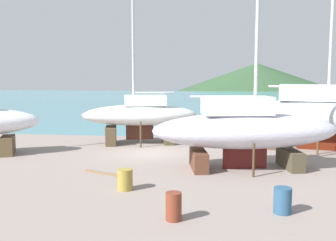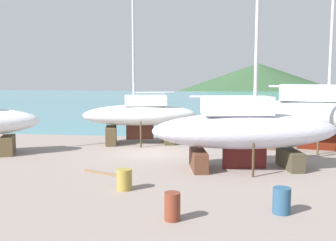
{
  "view_description": "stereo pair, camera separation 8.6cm",
  "coord_description": "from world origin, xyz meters",
  "px_view_note": "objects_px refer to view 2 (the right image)",
  "views": [
    {
      "loc": [
        4.2,
        -23.15,
        4.69
      ],
      "look_at": [
        1.16,
        -0.19,
        2.03
      ],
      "focal_mm": 41.22,
      "sensor_mm": 36.0,
      "label": 1
    },
    {
      "loc": [
        4.29,
        -23.14,
        4.69
      ],
      "look_at": [
        1.16,
        -0.19,
        2.03
      ],
      "focal_mm": 41.22,
      "sensor_mm": 36.0,
      "label": 2
    }
  ],
  "objects_px": {
    "sailboat_mid_port": "(318,114)",
    "sailboat_large_starboard": "(140,115)",
    "worker": "(227,133)",
    "barrel_by_slipway": "(172,206)",
    "barrel_ochre": "(282,201)",
    "barrel_tar_black": "(124,179)",
    "sailboat_far_slipway": "(244,129)"
  },
  "relations": [
    {
      "from": "barrel_tar_black",
      "to": "barrel_ochre",
      "type": "bearing_deg",
      "value": -18.14
    },
    {
      "from": "sailboat_large_starboard",
      "to": "sailboat_mid_port",
      "type": "bearing_deg",
      "value": 161.86
    },
    {
      "from": "barrel_ochre",
      "to": "sailboat_far_slipway",
      "type": "bearing_deg",
      "value": 98.15
    },
    {
      "from": "sailboat_far_slipway",
      "to": "worker",
      "type": "height_order",
      "value": "sailboat_far_slipway"
    },
    {
      "from": "sailboat_far_slipway",
      "to": "sailboat_large_starboard",
      "type": "bearing_deg",
      "value": 125.05
    },
    {
      "from": "worker",
      "to": "barrel_by_slipway",
      "type": "relative_size",
      "value": 1.84
    },
    {
      "from": "sailboat_far_slipway",
      "to": "barrel_tar_black",
      "type": "xyz_separation_m",
      "value": [
        -5.12,
        -4.4,
        -1.61
      ]
    },
    {
      "from": "barrel_tar_black",
      "to": "barrel_ochre",
      "type": "distance_m",
      "value": 6.35
    },
    {
      "from": "sailboat_mid_port",
      "to": "sailboat_large_starboard",
      "type": "height_order",
      "value": "sailboat_mid_port"
    },
    {
      "from": "worker",
      "to": "barrel_by_slipway",
      "type": "xyz_separation_m",
      "value": [
        -1.96,
        -13.75,
        -0.42
      ]
    },
    {
      "from": "sailboat_mid_port",
      "to": "barrel_tar_black",
      "type": "xyz_separation_m",
      "value": [
        -10.06,
        -10.18,
        -1.85
      ]
    },
    {
      "from": "sailboat_mid_port",
      "to": "sailboat_large_starboard",
      "type": "bearing_deg",
      "value": -170.95
    },
    {
      "from": "sailboat_mid_port",
      "to": "sailboat_far_slipway",
      "type": "bearing_deg",
      "value": -117.5
    },
    {
      "from": "barrel_by_slipway",
      "to": "barrel_tar_black",
      "type": "relative_size",
      "value": 1.06
    },
    {
      "from": "barrel_tar_black",
      "to": "barrel_by_slipway",
      "type": "bearing_deg",
      "value": -52.44
    },
    {
      "from": "sailboat_far_slipway",
      "to": "barrel_tar_black",
      "type": "bearing_deg",
      "value": -149.96
    },
    {
      "from": "sailboat_far_slipway",
      "to": "barrel_by_slipway",
      "type": "distance_m",
      "value": 8.14
    },
    {
      "from": "sailboat_mid_port",
      "to": "worker",
      "type": "xyz_separation_m",
      "value": [
        -5.7,
        0.46,
        -1.4
      ]
    },
    {
      "from": "barrel_by_slipway",
      "to": "barrel_ochre",
      "type": "height_order",
      "value": "barrel_by_slipway"
    },
    {
      "from": "barrel_tar_black",
      "to": "barrel_ochre",
      "type": "height_order",
      "value": "barrel_ochre"
    },
    {
      "from": "sailboat_large_starboard",
      "to": "barrel_by_slipway",
      "type": "relative_size",
      "value": 13.05
    },
    {
      "from": "sailboat_large_starboard",
      "to": "barrel_ochre",
      "type": "relative_size",
      "value": 13.49
    },
    {
      "from": "sailboat_far_slipway",
      "to": "barrel_ochre",
      "type": "xyz_separation_m",
      "value": [
        0.91,
        -6.37,
        -1.59
      ]
    },
    {
      "from": "worker",
      "to": "barrel_by_slipway",
      "type": "height_order",
      "value": "worker"
    },
    {
      "from": "sailboat_large_starboard",
      "to": "worker",
      "type": "height_order",
      "value": "sailboat_large_starboard"
    },
    {
      "from": "barrel_tar_black",
      "to": "worker",
      "type": "bearing_deg",
      "value": 67.72
    },
    {
      "from": "barrel_tar_black",
      "to": "barrel_ochre",
      "type": "relative_size",
      "value": 0.97
    },
    {
      "from": "sailboat_far_slipway",
      "to": "sailboat_mid_port",
      "type": "height_order",
      "value": "sailboat_far_slipway"
    },
    {
      "from": "sailboat_large_starboard",
      "to": "sailboat_far_slipway",
      "type": "bearing_deg",
      "value": 121.46
    },
    {
      "from": "sailboat_large_starboard",
      "to": "barrel_by_slipway",
      "type": "distance_m",
      "value": 14.74
    },
    {
      "from": "worker",
      "to": "barrel_tar_black",
      "type": "xyz_separation_m",
      "value": [
        -4.36,
        -10.64,
        -0.45
      ]
    },
    {
      "from": "sailboat_large_starboard",
      "to": "worker",
      "type": "bearing_deg",
      "value": 162.49
    }
  ]
}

